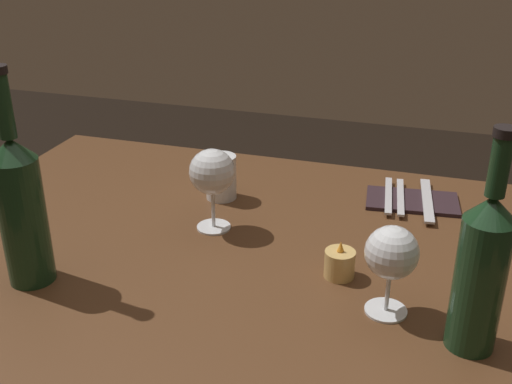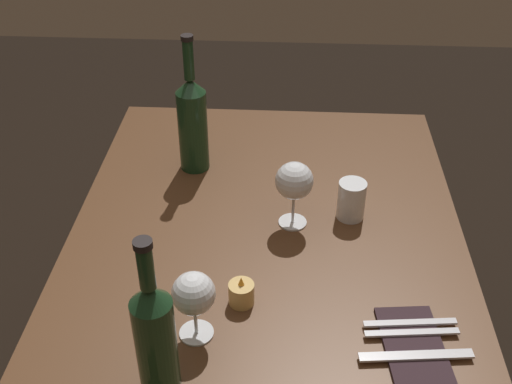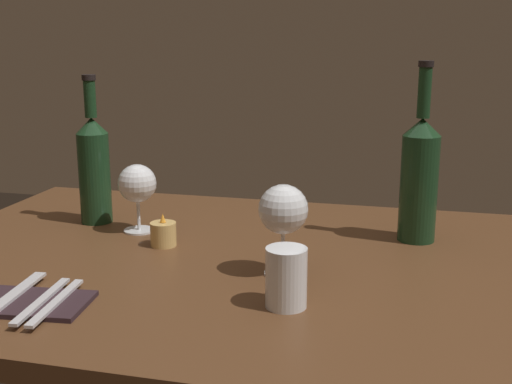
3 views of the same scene
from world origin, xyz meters
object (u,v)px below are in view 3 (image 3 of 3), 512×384
at_px(votive_candle, 163,235).
at_px(folded_napkin, 28,303).
at_px(wine_glass_right, 137,185).
at_px(fork_inner, 42,300).
at_px(table_knife, 10,297).
at_px(wine_bottle_second, 94,167).
at_px(wine_bottle, 419,176).
at_px(fork_outer, 56,302).
at_px(water_tumbler, 286,280).
at_px(wine_glass_left, 283,211).

bearing_deg(votive_candle, folded_napkin, 73.66).
bearing_deg(wine_glass_right, votive_candle, 138.01).
distance_m(folded_napkin, fork_inner, 0.03).
distance_m(votive_candle, table_knife, 0.35).
height_order(fork_inner, table_knife, same).
bearing_deg(wine_bottle_second, wine_glass_right, 159.71).
xyz_separation_m(wine_bottle, table_knife, (0.62, 0.49, -0.12)).
relative_size(fork_inner, fork_outer, 1.00).
relative_size(folded_napkin, fork_inner, 1.11).
xyz_separation_m(votive_candle, fork_inner, (0.07, 0.33, -0.01)).
bearing_deg(wine_glass_right, water_tumbler, 140.87).
relative_size(wine_bottle_second, water_tumbler, 3.45).
height_order(fork_outer, table_knife, same).
relative_size(wine_bottle_second, table_knife, 1.56).
height_order(wine_glass_right, wine_bottle, wine_bottle).
bearing_deg(wine_glass_left, water_tumbler, 103.79).
xyz_separation_m(water_tumbler, fork_inner, (0.37, 0.09, -0.03)).
xyz_separation_m(wine_bottle_second, votive_candle, (-0.21, 0.12, -0.10)).
height_order(folded_napkin, fork_inner, fork_inner).
xyz_separation_m(folded_napkin, fork_inner, (-0.02, 0.00, 0.01)).
bearing_deg(fork_outer, wine_glass_left, -143.61).
bearing_deg(water_tumbler, wine_glass_right, -39.13).
bearing_deg(table_knife, fork_inner, 180.00).
bearing_deg(fork_outer, votive_candle, -98.01).
bearing_deg(wine_glass_left, wine_bottle, -131.08).
height_order(wine_glass_left, wine_bottle, wine_bottle).
bearing_deg(table_knife, water_tumbler, -167.53).
bearing_deg(wine_glass_left, fork_outer, 36.39).
relative_size(water_tumbler, fork_inner, 0.53).
bearing_deg(wine_glass_left, folded_napkin, 32.41).
relative_size(votive_candle, folded_napkin, 0.33).
height_order(wine_bottle_second, table_knife, wine_bottle_second).
distance_m(wine_glass_left, fork_outer, 0.40).
distance_m(votive_candle, fork_inner, 0.34).
bearing_deg(votive_candle, wine_glass_right, -41.99).
xyz_separation_m(folded_napkin, fork_outer, (-0.05, 0.00, 0.01)).
height_order(wine_bottle, table_knife, wine_bottle).
height_order(wine_glass_left, water_tumbler, wine_glass_left).
bearing_deg(water_tumbler, votive_candle, -38.23).
height_order(wine_glass_right, folded_napkin, wine_glass_right).
relative_size(wine_bottle, fork_outer, 2.01).
relative_size(wine_bottle_second, folded_napkin, 1.64).
bearing_deg(wine_bottle, table_knife, 38.38).
relative_size(wine_glass_left, water_tumbler, 1.71).
height_order(wine_bottle_second, fork_inner, wine_bottle_second).
xyz_separation_m(wine_glass_right, votive_candle, (-0.09, 0.08, -0.08)).
distance_m(wine_bottle_second, votive_candle, 0.27).
bearing_deg(fork_inner, votive_candle, -102.24).
relative_size(wine_glass_left, table_knife, 0.77).
relative_size(folded_napkin, fork_outer, 1.11).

